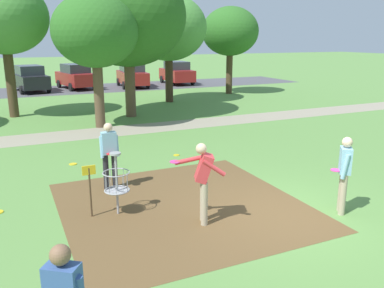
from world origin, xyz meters
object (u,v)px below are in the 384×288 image
at_px(tree_mid_left, 95,32).
at_px(parked_car_rightmost, 177,73).
at_px(disc_golf_basket, 114,181).
at_px(player_foreground_watching, 344,171).
at_px(parked_car_center_right, 132,75).
at_px(tree_far_left, 230,32).
at_px(player_waiting_right, 203,178).
at_px(player_throwing, 109,152).
at_px(tree_near_right, 3,17).
at_px(frisbee_by_tee, 73,164).
at_px(frisbee_near_basket, 177,155).
at_px(tree_mid_right, 127,16).
at_px(parked_car_center_left, 76,76).
at_px(tree_near_left, 168,28).
at_px(parked_car_leftmost, 30,79).

relative_size(tree_mid_left, parked_car_rightmost, 1.28).
distance_m(disc_golf_basket, player_foreground_watching, 4.96).
height_order(player_foreground_watching, parked_car_center_right, parked_car_center_right).
bearing_deg(tree_far_left, player_waiting_right, -121.31).
xyz_separation_m(player_throwing, tree_near_right, (-1.94, 11.55, 3.68)).
relative_size(frisbee_by_tee, tree_far_left, 0.04).
xyz_separation_m(frisbee_near_basket, parked_car_rightmost, (8.17, 19.56, 0.91)).
distance_m(tree_mid_right, tree_far_left, 10.07).
distance_m(frisbee_by_tee, parked_car_center_left, 19.59).
bearing_deg(parked_car_center_right, tree_near_left, -91.11).
relative_size(tree_mid_right, tree_far_left, 1.22).
height_order(player_throwing, tree_mid_right, tree_mid_right).
bearing_deg(player_foreground_watching, tree_near_left, 81.51).
bearing_deg(tree_mid_right, parked_car_rightmost, 58.44).
bearing_deg(parked_car_rightmost, disc_golf_basket, -115.65).
bearing_deg(tree_near_left, parked_car_center_left, 113.99).
bearing_deg(parked_car_center_right, parked_car_rightmost, 8.76).
xyz_separation_m(frisbee_near_basket, frisbee_by_tee, (-3.24, 0.42, 0.00)).
relative_size(disc_golf_basket, frisbee_by_tee, 5.98).
xyz_separation_m(player_throwing, parked_car_rightmost, (10.84, 21.62, -0.05)).
distance_m(tree_near_left, parked_car_rightmost, 10.30).
bearing_deg(parked_car_leftmost, parked_car_center_right, -3.38).
bearing_deg(parked_car_rightmost, parked_car_center_right, -171.24).
height_order(disc_golf_basket, tree_near_right, tree_near_right).
bearing_deg(tree_mid_right, tree_mid_left, -135.94).
bearing_deg(tree_near_right, tree_far_left, 12.52).
relative_size(tree_near_right, tree_mid_right, 0.91).
bearing_deg(disc_golf_basket, frisbee_near_basket, 50.82).
distance_m(player_throwing, parked_car_rightmost, 24.19).
xyz_separation_m(frisbee_by_tee, tree_near_left, (7.25, 10.32, 4.26)).
bearing_deg(parked_car_center_right, parked_car_leftmost, 176.62).
relative_size(tree_near_left, parked_car_center_right, 1.42).
bearing_deg(frisbee_by_tee, tree_far_left, 44.37).
height_order(disc_golf_basket, tree_mid_left, tree_mid_left).
distance_m(player_waiting_right, frisbee_near_basket, 5.10).
relative_size(disc_golf_basket, tree_far_left, 0.24).
relative_size(frisbee_by_tee, parked_car_leftmost, 0.05).
height_order(frisbee_by_tee, tree_mid_right, tree_mid_right).
relative_size(player_foreground_watching, parked_car_center_right, 0.39).
relative_size(frisbee_near_basket, parked_car_center_left, 0.05).
bearing_deg(tree_mid_left, disc_golf_basket, -100.44).
bearing_deg(frisbee_near_basket, player_foreground_watching, -74.41).
bearing_deg(parked_car_center_right, disc_golf_basket, -107.54).
distance_m(frisbee_by_tee, tree_mid_right, 9.11).
xyz_separation_m(tree_far_left, parked_car_rightmost, (-0.97, 7.02, -3.20)).
xyz_separation_m(tree_near_left, parked_car_center_left, (-3.99, 8.97, -3.35)).
bearing_deg(player_waiting_right, tree_mid_left, 89.40).
bearing_deg(tree_mid_left, tree_near_left, 45.25).
distance_m(tree_mid_right, parked_car_rightmost, 14.95).
xyz_separation_m(tree_near_left, tree_near_right, (-8.62, -1.26, 0.37)).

